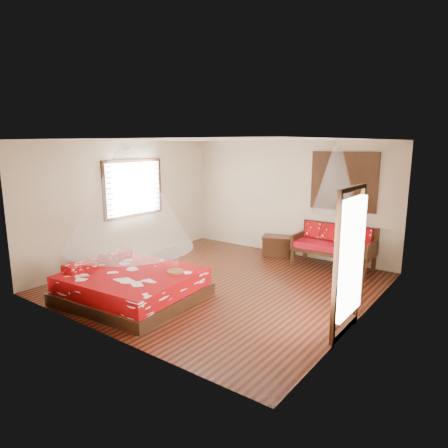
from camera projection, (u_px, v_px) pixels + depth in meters
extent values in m
cube|color=black|center=(221.00, 283.00, 7.96)|extent=(5.50, 5.50, 0.02)
cube|color=silver|center=(221.00, 139.00, 7.40)|extent=(5.50, 5.50, 0.02)
cube|color=tan|center=(126.00, 202.00, 9.29)|extent=(0.02, 5.50, 2.80)
cube|color=tan|center=(366.00, 233.00, 6.07)|extent=(0.02, 5.50, 2.80)
cube|color=tan|center=(288.00, 198.00, 9.86)|extent=(5.50, 0.02, 2.80)
cube|color=tan|center=(101.00, 242.00, 5.50)|extent=(5.50, 0.02, 2.80)
cube|color=black|center=(133.00, 294.00, 7.13)|extent=(2.37, 2.17, 0.20)
cube|color=#950408|center=(132.00, 280.00, 7.08)|extent=(2.26, 2.07, 0.30)
cube|color=#950408|center=(80.00, 267.00, 7.11)|extent=(0.36, 0.60, 0.15)
cube|color=#950408|center=(116.00, 256.00, 7.82)|extent=(0.36, 0.60, 0.15)
cube|color=black|center=(293.00, 256.00, 9.14)|extent=(0.08, 0.08, 0.42)
cube|color=black|center=(364.00, 269.00, 8.19)|extent=(0.08, 0.08, 0.42)
cube|color=black|center=(305.00, 250.00, 9.65)|extent=(0.08, 0.08, 0.42)
cube|color=black|center=(374.00, 261.00, 8.71)|extent=(0.08, 0.08, 0.42)
cube|color=black|center=(333.00, 251.00, 8.89)|extent=(1.74, 0.77, 0.08)
cube|color=maroon|center=(333.00, 246.00, 8.87)|extent=(1.68, 0.71, 0.14)
cube|color=black|center=(339.00, 235.00, 9.10)|extent=(1.74, 0.06, 0.55)
cube|color=black|center=(299.00, 239.00, 9.34)|extent=(0.06, 0.77, 0.30)
cube|color=black|center=(371.00, 250.00, 8.37)|extent=(0.06, 0.77, 0.30)
cube|color=#950408|center=(313.00, 230.00, 9.33)|extent=(0.37, 0.19, 0.38)
cube|color=#950408|center=(329.00, 232.00, 9.11)|extent=(0.37, 0.19, 0.38)
cube|color=#950408|center=(346.00, 234.00, 8.88)|extent=(0.37, 0.19, 0.38)
cube|color=#950408|center=(363.00, 237.00, 8.66)|extent=(0.37, 0.19, 0.38)
cube|color=black|center=(277.00, 247.00, 9.91)|extent=(0.79, 0.68, 0.43)
cube|color=black|center=(277.00, 237.00, 9.86)|extent=(0.84, 0.73, 0.05)
cube|color=black|center=(344.00, 181.00, 8.92)|extent=(1.52, 0.06, 1.32)
cube|color=black|center=(343.00, 181.00, 8.91)|extent=(1.35, 0.04, 1.10)
cube|color=black|center=(134.00, 188.00, 9.36)|extent=(0.08, 1.74, 1.34)
cube|color=silver|center=(135.00, 188.00, 9.34)|extent=(0.04, 1.54, 1.10)
cube|color=black|center=(348.00, 264.00, 5.69)|extent=(0.08, 1.02, 2.16)
cube|color=white|center=(347.00, 257.00, 5.69)|extent=(0.03, 0.82, 1.70)
cylinder|color=brown|center=(175.00, 271.00, 7.06)|extent=(0.30, 0.30, 0.03)
cone|color=white|center=(128.00, 196.00, 6.78)|extent=(2.20, 2.20, 1.80)
cone|color=white|center=(336.00, 178.00, 8.53)|extent=(0.97, 0.97, 1.50)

